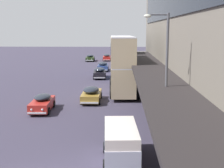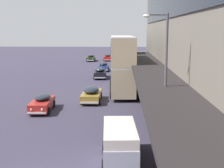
{
  "view_description": "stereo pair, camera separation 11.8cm",
  "coord_description": "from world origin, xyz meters",
  "views": [
    {
      "loc": [
        3.74,
        -13.17,
        7.05
      ],
      "look_at": [
        2.9,
        17.01,
        1.81
      ],
      "focal_mm": 50.0,
      "sensor_mm": 36.0,
      "label": 1
    },
    {
      "loc": [
        3.85,
        -13.17,
        7.05
      ],
      "look_at": [
        2.9,
        17.01,
        1.81
      ],
      "focal_mm": 50.0,
      "sensor_mm": 36.0,
      "label": 2
    }
  ],
  "objects": [
    {
      "name": "vw_van",
      "position": [
        3.76,
        2.94,
        1.1
      ],
      "size": [
        2.06,
        4.63,
        1.96
      ],
      "color": "silver",
      "rests_on": "ground"
    },
    {
      "name": "transit_bus_kerbside_front",
      "position": [
        3.88,
        21.9,
        3.42
      ],
      "size": [
        2.99,
        10.83,
        6.37
      ],
      "color": "tan",
      "rests_on": "ground"
    },
    {
      "name": "sedan_trailing_near",
      "position": [
        0.84,
        17.18,
        0.75
      ],
      "size": [
        1.92,
        4.61,
        1.52
      ],
      "color": "olive",
      "rests_on": "ground"
    },
    {
      "name": "sedan_second_near",
      "position": [
        0.52,
        59.36,
        0.77
      ],
      "size": [
        1.93,
        4.88,
        1.56
      ],
      "color": "#B31F19",
      "rests_on": "ground"
    },
    {
      "name": "sedan_lead_near",
      "position": [
        0.63,
        32.56,
        0.78
      ],
      "size": [
        2.03,
        4.68,
        1.59
      ],
      "color": "black",
      "rests_on": "ground"
    },
    {
      "name": "sedan_trailing_mid",
      "position": [
        -3.15,
        13.44,
        0.73
      ],
      "size": [
        1.87,
        4.44,
        1.46
      ],
      "color": "#B2261F",
      "rests_on": "ground"
    },
    {
      "name": "street_lamp",
      "position": [
        6.34,
        5.35,
        4.67
      ],
      "size": [
        1.5,
        0.28,
        7.88
      ],
      "color": "#4C4C51",
      "rests_on": "sidewalk_kerb"
    },
    {
      "name": "transit_bus_kerbside_rear",
      "position": [
        4.36,
        35.02,
        3.22
      ],
      "size": [
        2.88,
        10.45,
        5.96
      ],
      "color": "#3C6197",
      "rests_on": "ground"
    },
    {
      "name": "sedan_oncoming_rear",
      "position": [
        0.63,
        41.12,
        0.77
      ],
      "size": [
        1.99,
        4.62,
        1.56
      ],
      "color": "navy",
      "rests_on": "ground"
    },
    {
      "name": "sedan_lead_mid",
      "position": [
        -3.23,
        57.97,
        0.75
      ],
      "size": [
        2.03,
        4.35,
        1.51
      ],
      "color": "#233515",
      "rests_on": "ground"
    }
  ]
}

